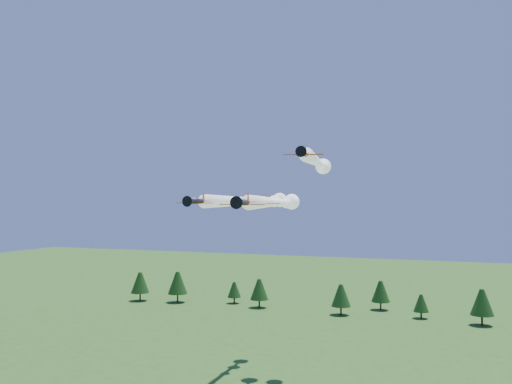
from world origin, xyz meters
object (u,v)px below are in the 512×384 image
(plane_left, at_px, (254,201))
(plane_right, at_px, (319,163))
(plane_lead, at_px, (278,202))
(plane_slot, at_px, (262,202))

(plane_left, distance_m, plane_right, 18.80)
(plane_lead, bearing_deg, plane_right, 30.58)
(plane_right, bearing_deg, plane_left, 155.87)
(plane_lead, relative_size, plane_slot, 7.01)
(plane_lead, xyz_separation_m, plane_slot, (2.08, -15.34, 0.05))
(plane_left, xyz_separation_m, plane_slot, (11.33, -25.24, -0.13))
(plane_lead, distance_m, plane_right, 12.26)
(plane_left, height_order, plane_right, plane_right)
(plane_lead, xyz_separation_m, plane_left, (-9.25, 9.90, 0.17))
(plane_lead, height_order, plane_left, plane_left)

